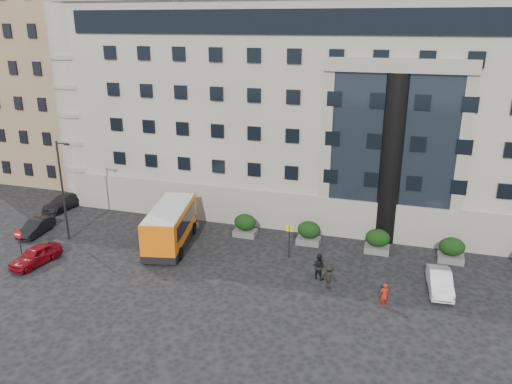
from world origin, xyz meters
TOP-DOWN VIEW (x-y plane):
  - ground at (0.00, 0.00)m, footprint 120.00×120.00m
  - civic_building at (6.00, 22.00)m, footprint 44.00×24.00m
  - entrance_column at (12.00, 10.30)m, footprint 1.80×1.80m
  - apartment_near at (-24.00, 20.00)m, footprint 14.00×14.00m
  - apartment_far at (-27.00, 38.00)m, footprint 13.00×13.00m
  - hedge_a at (-4.00, 7.80)m, footprint 1.80×1.26m
  - hedge_b at (1.20, 7.80)m, footprint 1.80×1.26m
  - hedge_c at (6.40, 7.80)m, footprint 1.80×1.26m
  - hedge_d at (11.60, 7.80)m, footprint 1.80×1.26m
  - hedge_e at (16.80, 7.80)m, footprint 1.80×1.26m
  - street_lamp at (-11.94, 3.00)m, footprint 1.16×0.18m
  - bus_stop_sign at (5.50, 5.00)m, footprint 0.50×0.08m
  - no_entry_sign at (-13.00, -1.04)m, footprint 0.64×0.16m
  - minibus at (-3.72, 4.45)m, footprint 4.01×7.76m
  - red_truck at (-17.52, 18.34)m, footprint 2.41×4.71m
  - parked_car_a at (-11.50, -1.31)m, footprint 2.19×4.09m
  - parked_car_b at (-15.16, 3.13)m, footprint 1.67×3.80m
  - parked_car_c at (-16.80, 8.70)m, footprint 2.17×4.52m
  - parked_car_d at (-15.12, 16.00)m, footprint 3.14×5.51m
  - white_taxi at (15.86, 3.18)m, footprint 1.67×4.01m
  - pedestrian_a at (12.56, 0.18)m, footprint 0.68×0.58m
  - pedestrian_b at (8.13, 2.50)m, footprint 1.05×0.92m
  - pedestrian_c at (8.98, 1.46)m, footprint 1.10×0.68m

SIDE VIEW (x-z plane):
  - ground at x=0.00m, z-range 0.00..0.00m
  - parked_car_b at x=-15.16m, z-range 0.00..1.22m
  - parked_car_c at x=-16.80m, z-range 0.00..1.27m
  - white_taxi at x=15.86m, z-range 0.00..1.29m
  - parked_car_a at x=-11.50m, z-range 0.00..1.32m
  - parked_car_d at x=-15.12m, z-range 0.00..1.45m
  - pedestrian_a at x=12.56m, z-range 0.00..1.57m
  - pedestrian_c at x=8.98m, z-range 0.00..1.64m
  - pedestrian_b at x=8.13m, z-range 0.00..1.81m
  - hedge_a at x=-4.00m, z-range 0.01..1.85m
  - hedge_b at x=1.20m, z-range 0.01..1.85m
  - hedge_c at x=6.40m, z-range 0.01..1.85m
  - hedge_d at x=11.60m, z-range 0.01..1.85m
  - hedge_e at x=16.80m, z-range 0.01..1.85m
  - red_truck at x=-17.52m, z-range 0.03..2.50m
  - no_entry_sign at x=-13.00m, z-range 0.49..2.81m
  - minibus at x=-3.72m, z-range 0.16..3.24m
  - bus_stop_sign at x=5.50m, z-range 0.47..2.99m
  - street_lamp at x=-11.94m, z-range 0.37..8.37m
  - entrance_column at x=12.00m, z-range 0.00..13.00m
  - civic_building at x=6.00m, z-range 0.00..18.00m
  - apartment_near at x=-24.00m, z-range 0.00..20.00m
  - apartment_far at x=-27.00m, z-range 0.00..22.00m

